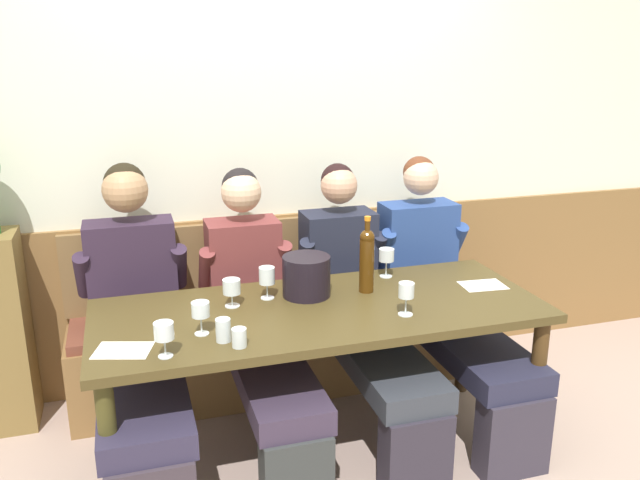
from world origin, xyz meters
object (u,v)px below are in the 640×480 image
Objects in this scene: person_center_right_seat at (257,310)px; wine_glass_near_bucket at (201,310)px; wine_glass_center_rear at (164,333)px; wine_glass_center_front at (387,256)px; wall_bench at (286,340)px; water_tumbler_center at (223,330)px; wine_glass_right_end at (232,288)px; person_left_seat at (136,320)px; wine_bottle_green_tall at (367,258)px; wine_glass_mid_right at (267,277)px; dining_table at (321,325)px; ice_bucket at (306,276)px; wine_glass_left_end at (406,292)px; person_right_seat at (443,291)px; person_center_left_seat at (358,300)px; water_tumbler_left at (239,338)px.

person_center_right_seat is 0.60m from wine_glass_near_bucket.
wine_glass_center_front is (1.13, 0.58, 0.01)m from wine_glass_center_rear.
wine_glass_center_front is (0.43, -0.38, 0.57)m from wall_bench.
wine_glass_right_end is at bearing 74.87° from water_tumbler_center.
person_left_seat is 9.02× the size of wine_glass_center_front.
wine_bottle_green_tall is at bearing 23.36° from wine_glass_center_rear.
wine_glass_mid_right is at bearing 15.65° from wine_glass_right_end.
person_left_seat is at bearing 157.58° from dining_table.
ice_bucket is 2.40× the size of water_tumbler_center.
person_right_seat is at bearing 48.14° from wine_glass_left_end.
person_center_right_seat is 0.27m from wine_glass_mid_right.
wine_glass_right_end is at bearing -175.22° from ice_bucket.
person_center_left_seat is 13.61× the size of water_tumbler_center.
person_center_right_seat reaches higher than dining_table.
water_tumbler_center is (-0.90, -0.51, -0.06)m from wine_glass_center_front.
person_right_seat reaches higher than wine_glass_near_bucket.
water_tumbler_center reaches higher than water_tumbler_left.
wine_bottle_green_tall is (-0.52, -0.19, 0.29)m from person_right_seat.
wine_glass_mid_right is (0.59, -0.15, 0.20)m from person_left_seat.
wall_bench is at bearing 55.80° from wine_glass_near_bucket.
person_left_seat is 1.11m from wine_bottle_green_tall.
person_center_left_seat is at bearing 31.60° from wine_glass_center_rear.
wall_bench is 1.74× the size of person_left_seat.
person_left_seat is 10.46× the size of wine_glass_right_end.
water_tumbler_center is (-0.80, -0.03, -0.06)m from wine_glass_left_end.
person_right_seat is at bearing 11.23° from ice_bucket.
person_left_seat is 1.09m from person_center_left_seat.
wine_glass_right_end is at bearing 52.32° from wine_glass_center_rear.
wall_bench is 0.92m from person_right_seat.
water_tumbler_left is at bearing -145.34° from dining_table.
person_center_right_seat is at bearing 157.35° from wine_bottle_green_tall.
wine_glass_center_front is (-0.35, -0.03, 0.24)m from person_right_seat.
wine_glass_left_end reaches higher than wine_glass_right_end.
person_left_seat is 8.80× the size of wine_glass_mid_right.
wine_glass_left_end is (0.33, -0.86, 0.57)m from wall_bench.
wine_glass_mid_right is (0.17, 0.05, 0.02)m from wine_glass_right_end.
wine_bottle_green_tall is (-0.04, -0.20, 0.29)m from person_center_left_seat.
dining_table is at bearing -55.28° from person_center_right_seat.
person_right_seat reaches higher than wine_glass_right_end.
water_tumbler_center is (0.07, -0.09, -0.06)m from wine_glass_near_bucket.
person_center_left_seat is at bearing 35.20° from water_tumbler_center.
wine_bottle_green_tall reaches higher than water_tumbler_left.
person_left_seat is 1.25m from wine_glass_left_end.
water_tumbler_center is at bearing -117.81° from wall_bench.
wine_glass_center_front reaches higher than water_tumbler_center.
wine_glass_center_rear is (-0.16, -0.16, -0.00)m from wine_glass_near_bucket.
wine_glass_center_front is at bearing 9.99° from wine_glass_mid_right.
wine_glass_right_end reaches higher than water_tumbler_center.
dining_table is 0.84m from person_right_seat.
ice_bucket is at bearing -12.59° from person_left_seat.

